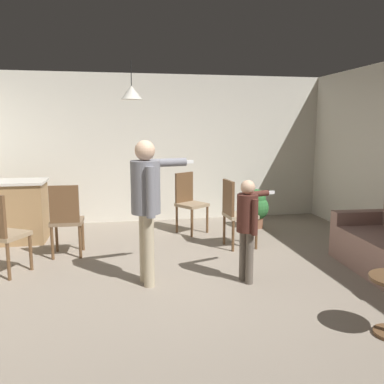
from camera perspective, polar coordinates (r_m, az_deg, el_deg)
name	(u,v)px	position (r m, az deg, el deg)	size (l,w,h in m)	color
ground	(186,282)	(4.69, -0.86, -12.75)	(7.68, 7.68, 0.00)	gray
wall_back	(157,149)	(7.53, -5.02, 6.15)	(6.40, 0.10, 2.70)	silver
kitchen_counter	(4,212)	(6.75, -25.14, -2.54)	(1.26, 0.66, 0.95)	#99754C
person_adult	(147,196)	(4.42, -6.43, -0.62)	(0.75, 0.57, 1.62)	tan
person_child	(248,219)	(4.54, 7.95, -3.88)	(0.54, 0.47, 1.18)	#60564C
dining_chair_by_counter	(236,211)	(5.87, 6.22, -2.69)	(0.46, 0.46, 1.00)	brown
dining_chair_near_wall	(189,200)	(6.69, -0.44, -1.16)	(0.58, 0.58, 1.00)	brown
dining_chair_centre_back	(66,218)	(5.68, -17.47, -3.48)	(0.43, 0.43, 1.00)	brown
dining_chair_spare	(1,231)	(5.24, -25.51, -5.03)	(0.57, 0.57, 1.00)	brown
potted_plant_corner	(256,207)	(7.09, 9.09, -2.06)	(0.45, 0.45, 0.68)	brown
ceiling_light_pendant	(132,92)	(6.08, -8.59, 13.83)	(0.32, 0.32, 0.55)	silver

